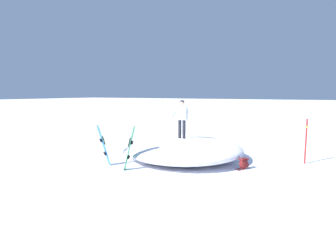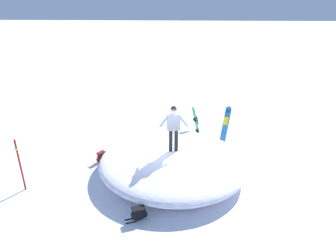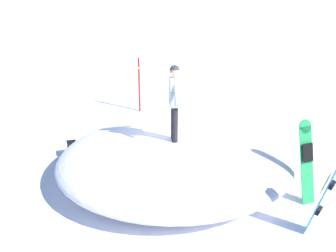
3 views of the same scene
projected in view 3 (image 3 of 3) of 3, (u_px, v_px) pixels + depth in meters
The scene contains 8 objects.
ground at pixel (171, 168), 9.86m from camera, with size 240.00×240.00×0.00m, color white.
snow_mound at pixel (175, 158), 9.37m from camera, with size 5.54×5.38×0.90m, color white.
snowboarder_standing at pixel (175, 96), 8.84m from camera, with size 0.29×1.04×1.74m.
snowboard_primary_upright at pixel (325, 193), 6.94m from camera, with size 0.56×0.49×1.69m.
snowboard_secondary_upright at pixel (306, 160), 8.18m from camera, with size 0.45×0.52×1.72m.
backpack_near at pixel (72, 150), 10.40m from camera, with size 0.46×0.70×0.42m.
backpack_far at pixel (198, 126), 12.15m from camera, with size 0.61×0.48×0.43m.
trail_marker_pole at pixel (139, 84), 13.97m from camera, with size 0.10×0.10×1.90m.
Camera 3 is at (-0.56, 8.91, 4.32)m, focal length 42.73 mm.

